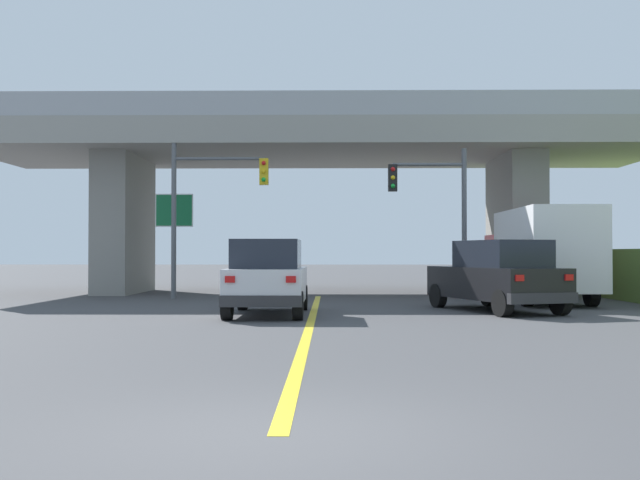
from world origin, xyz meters
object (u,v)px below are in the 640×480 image
object	(u,v)px
traffic_signal_farside	(205,196)
highway_sign	(174,220)
box_truck	(541,254)
suv_lead	(268,277)
traffic_signal_nearside	(438,203)
suv_crossing	(497,276)

from	to	relation	value
traffic_signal_farside	highway_sign	xyz separation A→B (m)	(-1.42, 1.45, -0.80)
box_truck	suv_lead	bearing A→B (deg)	-147.81
box_truck	traffic_signal_farside	bearing A→B (deg)	171.29
traffic_signal_nearside	highway_sign	bearing A→B (deg)	168.85
suv_lead	traffic_signal_nearside	bearing A→B (deg)	51.13
highway_sign	suv_lead	bearing A→B (deg)	-63.88
suv_crossing	box_truck	xyz separation A→B (m)	(2.38, 4.20, 0.62)
suv_crossing	box_truck	bearing A→B (deg)	41.67
box_truck	traffic_signal_nearside	world-z (taller)	traffic_signal_nearside
suv_crossing	highway_sign	world-z (taller)	highway_sign
suv_crossing	traffic_signal_nearside	world-z (taller)	traffic_signal_nearside
suv_lead	suv_crossing	world-z (taller)	same
box_truck	traffic_signal_farside	distance (m)	12.04
box_truck	suv_crossing	bearing A→B (deg)	-119.60
suv_lead	suv_crossing	size ratio (longest dim) A/B	0.87
suv_crossing	traffic_signal_farside	size ratio (longest dim) A/B	0.87
suv_lead	box_truck	size ratio (longest dim) A/B	0.61
suv_lead	highway_sign	size ratio (longest dim) A/B	1.11
suv_crossing	highway_sign	bearing A→B (deg)	126.58
traffic_signal_farside	suv_crossing	bearing A→B (deg)	-32.71
traffic_signal_farside	suv_lead	bearing A→B (deg)	-68.52
traffic_signal_nearside	traffic_signal_farside	bearing A→B (deg)	176.69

